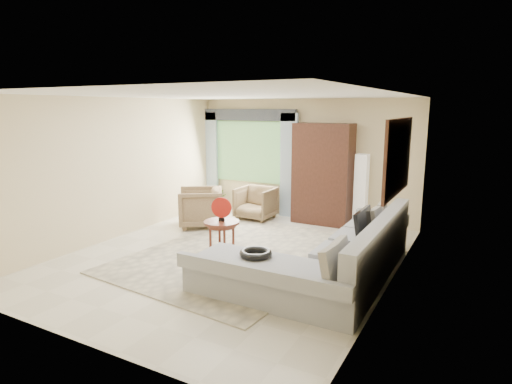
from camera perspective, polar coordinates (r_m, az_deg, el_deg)
The scene contains 17 objects.
ground at distance 7.13m, azimuth -3.15°, elevation -8.60°, with size 6.00×6.00×0.00m, color silver.
area_rug at distance 7.22m, azimuth -2.04°, elevation -8.26°, with size 3.00×4.00×0.02m, color beige.
sectional_sofa at distance 6.17m, azimuth 10.34°, elevation -9.18°, with size 2.30×3.46×0.90m.
tv_screen at distance 6.46m, azimuth 14.21°, elevation -4.36°, with size 0.06×0.74×0.48m, color black.
garden_hose at distance 5.63m, azimuth -0.04°, elevation -8.18°, with size 0.43×0.43×0.09m, color black.
coffee_table at distance 7.12m, azimuth -4.57°, elevation -6.05°, with size 0.58×0.58×0.58m.
red_disc at distance 6.98m, azimuth -4.63°, elevation -2.07°, with size 0.34×0.34×0.03m, color #AC1A11.
armchair_left at distance 8.85m, azimuth -7.41°, elevation -2.05°, with size 0.86×0.88×0.80m, color #8F784E.
armchair_right at distance 9.37m, azimuth -0.02°, elevation -1.48°, with size 0.76×0.78×0.71m, color olive.
potted_plant at distance 10.32m, azimuth -5.10°, elevation -0.73°, with size 0.52×0.45×0.58m, color #999999.
armoire at distance 9.04m, azimuth 8.90°, elevation 2.39°, with size 1.20×0.55×2.10m, color black.
floor_lamp at distance 8.91m, azimuth 13.82°, elevation 0.12°, with size 0.24×0.24×1.50m, color silver.
window at distance 10.01m, azimuth -0.87°, elevation 5.39°, with size 1.80×0.04×1.40m, color #669E59.
curtain_left at distance 10.51m, azimuth -6.11°, elevation 4.23°, with size 0.40×0.08×2.30m, color #9EB7CC.
curtain_right at distance 9.49m, azimuth 4.41°, elevation 3.51°, with size 0.40×0.08×2.30m, color #9EB7CC.
valance at distance 9.90m, azimuth -1.08°, elevation 10.25°, with size 2.40×0.12×0.26m, color #1E232D.
wall_mirror at distance 6.18m, azimuth 18.38°, elevation 4.46°, with size 0.05×1.70×1.05m.
Camera 1 is at (3.55, -5.70, 2.41)m, focal length 30.00 mm.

